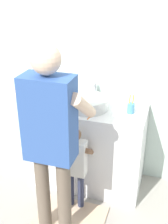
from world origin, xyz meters
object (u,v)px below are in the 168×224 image
soap_bottle (58,96)px  child_toddler (76,162)px  adult_parent (51,130)px  toothbrush_cup (131,108)px

soap_bottle → child_toddler: (0.33, -0.43, -0.43)m
adult_parent → toothbrush_cup: bearing=55.2°
toothbrush_cup → adult_parent: size_ratio=0.13×
adult_parent → soap_bottle: bearing=108.2°
child_toddler → adult_parent: adult_parent is taller
child_toddler → adult_parent: size_ratio=0.52×
soap_bottle → child_toddler: bearing=-52.4°
toothbrush_cup → child_toddler: size_ratio=0.24×
toothbrush_cup → soap_bottle: size_ratio=1.25×
child_toddler → toothbrush_cup: bearing=44.8°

